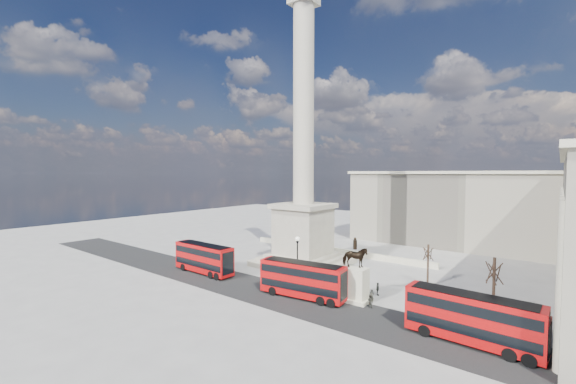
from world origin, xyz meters
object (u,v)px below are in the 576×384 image
(victorian_lamp, at_px, (297,258))
(pedestrian_crossing, at_px, (378,289))
(nelsons_column, at_px, (303,192))
(red_bus_a, at_px, (204,258))
(equestrian_statue, at_px, (355,279))
(red_bus_d, at_px, (472,319))
(red_bus_b, at_px, (303,279))
(red_bus_c, at_px, (486,325))
(pedestrian_standing, at_px, (370,301))
(pedestrian_walking, at_px, (372,296))

(victorian_lamp, relative_size, pedestrian_crossing, 4.28)
(nelsons_column, xyz_separation_m, red_bus_a, (-9.41, -14.37, -10.45))
(victorian_lamp, xyz_separation_m, equestrian_statue, (8.74, 0.32, -1.48))
(nelsons_column, bearing_deg, equestrian_statue, -34.53)
(red_bus_d, relative_size, pedestrian_crossing, 6.96)
(red_bus_a, height_order, victorian_lamp, victorian_lamp)
(nelsons_column, relative_size, equestrian_statue, 6.16)
(nelsons_column, xyz_separation_m, red_bus_b, (9.72, -13.83, -10.48))
(red_bus_c, distance_m, pedestrian_standing, 12.86)
(red_bus_b, relative_size, pedestrian_walking, 6.96)
(red_bus_b, bearing_deg, pedestrian_crossing, 36.49)
(red_bus_c, distance_m, victorian_lamp, 24.11)
(red_bus_a, distance_m, equestrian_statue, 25.19)
(nelsons_column, distance_m, red_bus_a, 20.10)
(pedestrian_standing, bearing_deg, equestrian_statue, -13.31)
(pedestrian_walking, height_order, pedestrian_crossing, pedestrian_crossing)
(nelsons_column, height_order, pedestrian_walking, nelsons_column)
(red_bus_b, relative_size, red_bus_c, 1.18)
(nelsons_column, xyz_separation_m, pedestrian_crossing, (16.99, -6.97, -12.07))
(equestrian_statue, relative_size, pedestrian_standing, 5.20)
(victorian_lamp, xyz_separation_m, pedestrian_walking, (10.78, 0.96, -3.45))
(nelsons_column, relative_size, red_bus_a, 4.28)
(red_bus_a, height_order, pedestrian_standing, red_bus_a)
(red_bus_c, xyz_separation_m, equestrian_statue, (-15.10, 3.15, 0.73))
(red_bus_a, xyz_separation_m, red_bus_d, (38.93, 0.15, 0.03))
(equestrian_statue, bearing_deg, red_bus_a, -171.55)
(red_bus_c, height_order, pedestrian_crossing, red_bus_c)
(victorian_lamp, distance_m, pedestrian_standing, 11.80)
(victorian_lamp, distance_m, equestrian_statue, 8.87)
(pedestrian_standing, bearing_deg, victorian_lamp, 2.40)
(victorian_lamp, relative_size, pedestrian_standing, 4.67)
(pedestrian_crossing, bearing_deg, equestrian_statue, 133.69)
(red_bus_c, relative_size, pedestrian_crossing, 5.83)
(nelsons_column, bearing_deg, pedestrian_standing, -32.54)
(nelsons_column, relative_size, pedestrian_crossing, 29.27)
(nelsons_column, relative_size, red_bus_d, 4.21)
(red_bus_a, bearing_deg, nelsons_column, 57.53)
(victorian_lamp, bearing_deg, red_bus_b, -43.86)
(red_bus_a, bearing_deg, red_bus_c, 1.55)
(red_bus_d, xyz_separation_m, pedestrian_standing, (-11.50, 2.72, -1.72))
(victorian_lamp, height_order, pedestrian_walking, victorian_lamp)
(pedestrian_walking, bearing_deg, red_bus_b, -156.51)
(nelsons_column, height_order, red_bus_b, nelsons_column)
(red_bus_b, distance_m, pedestrian_standing, 8.78)
(pedestrian_crossing, bearing_deg, red_bus_c, -141.14)
(pedestrian_standing, bearing_deg, pedestrian_walking, -67.10)
(red_bus_c, bearing_deg, pedestrian_crossing, 159.31)
(red_bus_a, distance_m, pedestrian_walking, 27.35)
(red_bus_a, bearing_deg, victorian_lamp, 12.56)
(red_bus_a, xyz_separation_m, red_bus_b, (19.13, 0.54, -0.03))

